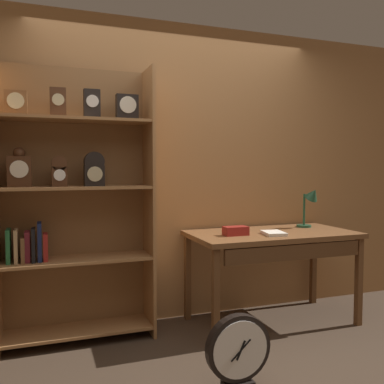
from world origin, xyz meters
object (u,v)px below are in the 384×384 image
round_clock_large (238,350)px  open_repair_manual (274,233)px  workbench (274,242)px  toolbox_small (236,231)px  bookshelf (72,201)px  desk_lamp (311,201)px

round_clock_large → open_repair_manual: bearing=47.5°
workbench → toolbox_small: bearing=-176.0°
bookshelf → toolbox_small: size_ratio=10.71×
bookshelf → toolbox_small: 1.31m
round_clock_large → workbench: bearing=48.7°
workbench → open_repair_manual: open_repair_manual is taller
open_repair_manual → toolbox_small: bearing=176.3°
bookshelf → open_repair_manual: 1.63m
workbench → bookshelf: bearing=172.3°
workbench → open_repair_manual: size_ratio=6.45×
bookshelf → open_repair_manual: (1.57, -0.33, -0.28)m
desk_lamp → round_clock_large: 1.79m
workbench → desk_lamp: desk_lamp is taller
desk_lamp → open_repair_manual: desk_lamp is taller
open_repair_manual → round_clock_large: 1.17m
workbench → round_clock_large: (-0.75, -0.86, -0.47)m
toolbox_small → open_repair_manual: size_ratio=0.90×
bookshelf → round_clock_large: 1.63m
desk_lamp → bookshelf: bearing=178.1°
desk_lamp → round_clock_large: size_ratio=0.85×
bookshelf → workbench: size_ratio=1.50×
workbench → desk_lamp: bearing=17.6°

